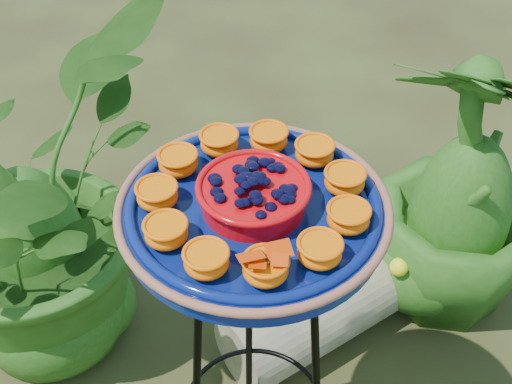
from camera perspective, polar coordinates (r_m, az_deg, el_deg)
The scene contains 5 objects.
tripod_stand at distance 1.49m, azimuth -0.16°, elevation -12.21°, with size 0.38×0.38×0.88m.
feeder_dish at distance 1.20m, azimuth -0.20°, elevation -1.19°, with size 0.54×0.54×0.11m.
driftwood_log at distance 2.12m, azimuth 6.22°, elevation -8.85°, with size 0.23×0.23×0.68m, color tan.
shrub_back_left at distance 1.96m, azimuth -18.13°, elevation -0.81°, with size 0.86×0.75×0.96m, color #224B14.
shrub_back_right at distance 2.06m, azimuth 16.52°, elevation 0.51°, with size 0.49×0.49×0.88m, color #224B14.
Camera 1 is at (-0.39, -0.82, 1.74)m, focal length 50.00 mm.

